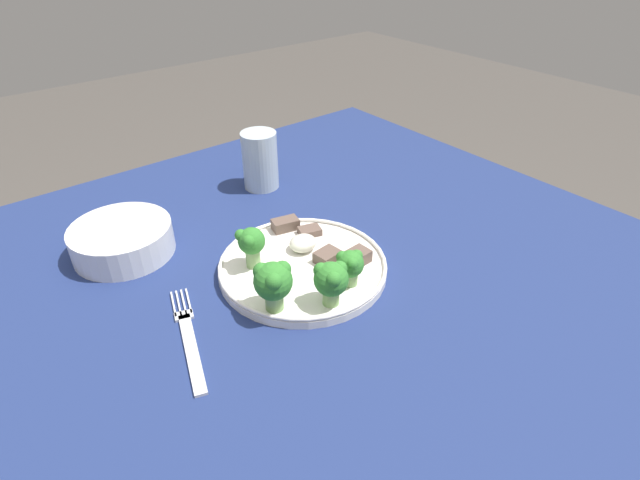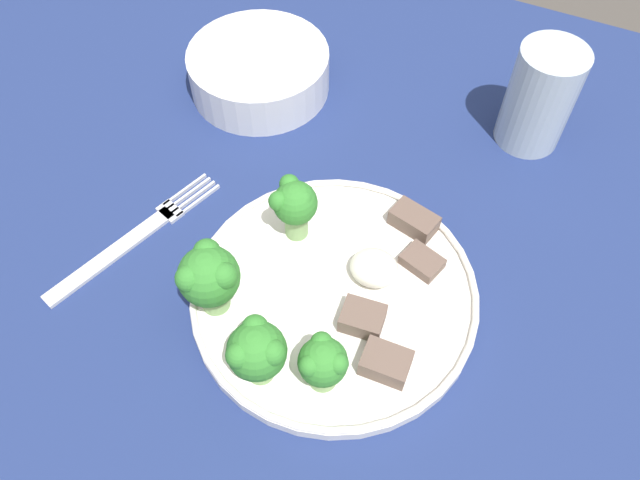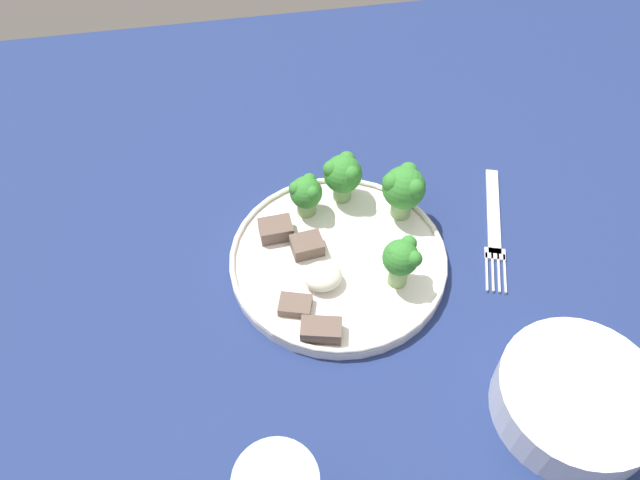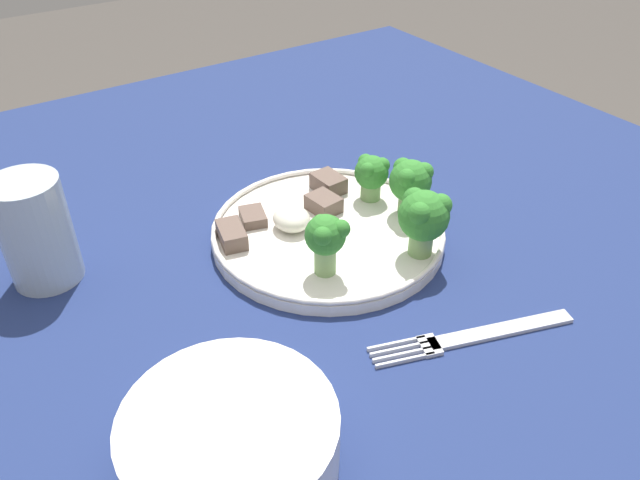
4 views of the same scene
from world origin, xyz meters
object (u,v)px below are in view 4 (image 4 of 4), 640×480
at_px(fork, 475,336).
at_px(drinking_glass, 38,237).
at_px(dinner_plate, 328,231).
at_px(cream_bowl, 231,441).

height_order(fork, drinking_glass, drinking_glass).
distance_m(dinner_plate, cream_bowl, 0.28).
relative_size(fork, cream_bowl, 1.22).
bearing_deg(cream_bowl, fork, -92.04).
height_order(cream_bowl, drinking_glass, drinking_glass).
bearing_deg(fork, cream_bowl, 87.96).
relative_size(cream_bowl, drinking_glass, 1.41).
bearing_deg(fork, dinner_plate, 6.39).
distance_m(fork, drinking_glass, 0.41).
xyz_separation_m(dinner_plate, drinking_glass, (0.10, 0.26, 0.04)).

